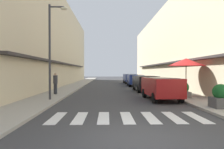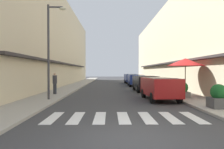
{
  "view_description": "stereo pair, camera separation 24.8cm",
  "coord_description": "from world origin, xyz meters",
  "views": [
    {
      "loc": [
        -0.8,
        -5.46,
        1.88
      ],
      "look_at": [
        -0.33,
        15.31,
        1.56
      ],
      "focal_mm": 32.87,
      "sensor_mm": 36.0,
      "label": 1
    },
    {
      "loc": [
        -0.55,
        -5.46,
        1.88
      ],
      "look_at": [
        -0.33,
        15.31,
        1.56
      ],
      "focal_mm": 32.87,
      "sensor_mm": 36.0,
      "label": 2
    }
  ],
  "objects": [
    {
      "name": "sidewalk_right",
      "position": [
        4.94,
        18.55,
        0.06
      ],
      "size": [
        2.37,
        64.91,
        0.12
      ],
      "primitive_type": "cube",
      "color": "#9E998E",
      "rests_on": "ground_plane"
    },
    {
      "name": "parked_car_mid",
      "position": [
        2.71,
        13.65,
        0.92
      ],
      "size": [
        1.89,
        4.02,
        1.47
      ],
      "color": "black",
      "rests_on": "ground_plane"
    },
    {
      "name": "building_row_right",
      "position": [
        8.62,
        19.86,
        5.0
      ],
      "size": [
        5.5,
        43.73,
        10.0
      ],
      "color": "beige",
      "rests_on": "ground_plane"
    },
    {
      "name": "pedestrian_walking_near",
      "position": [
        -4.83,
        10.51,
        1.0
      ],
      "size": [
        0.34,
        0.34,
        1.67
      ],
      "rotation": [
        0.0,
        0.0,
        3.05
      ],
      "color": "#282B33",
      "rests_on": "sidewalk_left"
    },
    {
      "name": "street_lamp",
      "position": [
        -4.22,
        7.43,
        3.7
      ],
      "size": [
        1.19,
        0.28,
        5.93
      ],
      "color": "#38383D",
      "rests_on": "sidewalk_left"
    },
    {
      "name": "parked_car_near",
      "position": [
        2.71,
        7.82,
        0.92
      ],
      "size": [
        1.94,
        4.09,
        1.47
      ],
      "color": "maroon",
      "rests_on": "ground_plane"
    },
    {
      "name": "crosswalk",
      "position": [
        -0.0,
        2.81,
        0.01
      ],
      "size": [
        6.15,
        2.2,
        0.01
      ],
      "color": "silver",
      "rests_on": "ground_plane"
    },
    {
      "name": "ground_plane",
      "position": [
        0.0,
        18.55,
        0.0
      ],
      "size": [
        102.0,
        102.0,
        0.0
      ],
      "primitive_type": "plane",
      "color": "#38383A"
    },
    {
      "name": "sidewalk_left",
      "position": [
        -4.94,
        18.55,
        0.06
      ],
      "size": [
        2.37,
        64.91,
        0.12
      ],
      "primitive_type": "cube",
      "color": "#9E998E",
      "rests_on": "ground_plane"
    },
    {
      "name": "parked_car_far",
      "position": [
        2.71,
        20.45,
        0.92
      ],
      "size": [
        1.86,
        3.99,
        1.47
      ],
      "color": "navy",
      "rests_on": "ground_plane"
    },
    {
      "name": "parked_car_distant",
      "position": [
        2.71,
        26.31,
        0.92
      ],
      "size": [
        1.89,
        4.17,
        1.47
      ],
      "color": "navy",
      "rests_on": "ground_plane"
    },
    {
      "name": "cafe_umbrella",
      "position": [
        4.84,
        9.07,
        2.53
      ],
      "size": [
        2.63,
        2.63,
        2.69
      ],
      "color": "#262626",
      "rests_on": "sidewalk_right"
    },
    {
      "name": "planter_corner",
      "position": [
        4.69,
        4.31,
        0.66
      ],
      "size": [
        0.84,
        0.84,
        1.15
      ],
      "color": "#4C4C4C",
      "rests_on": "sidewalk_right"
    },
    {
      "name": "planter_midblock",
      "position": [
        4.36,
        8.4,
        0.62
      ],
      "size": [
        0.88,
        0.88,
        1.07
      ],
      "color": "slate",
      "rests_on": "sidewalk_right"
    },
    {
      "name": "building_row_left",
      "position": [
        -8.62,
        19.86,
        5.53
      ],
      "size": [
        5.5,
        43.73,
        11.07
      ],
      "color": "beige",
      "rests_on": "ground_plane"
    }
  ]
}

